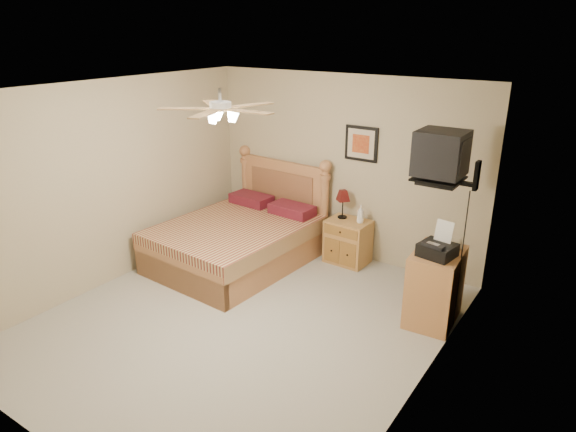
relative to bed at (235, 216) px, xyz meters
name	(u,v)px	position (x,y,z in m)	size (l,w,h in m)	color
floor	(242,321)	(1.00, -1.12, -0.68)	(4.50, 4.50, 0.00)	#A19D91
ceiling	(234,91)	(1.00, -1.12, 1.82)	(4.00, 4.50, 0.04)	white
wall_back	(343,168)	(1.00, 1.13, 0.57)	(4.00, 0.04, 2.50)	tan
wall_front	(30,311)	(1.00, -3.37, 0.57)	(4.00, 0.04, 2.50)	tan
wall_left	(112,184)	(-1.00, -1.12, 0.57)	(0.04, 4.50, 2.50)	tan
wall_right	(428,263)	(3.00, -1.12, 0.57)	(0.04, 4.50, 2.50)	tan
bed	(235,216)	(0.00, 0.00, 0.00)	(1.60, 2.10, 1.36)	#B97B4E
nightstand	(348,241)	(1.25, 0.88, -0.38)	(0.56, 0.42, 0.61)	#B3853F
table_lamp	(343,204)	(1.12, 0.94, 0.12)	(0.21, 0.21, 0.39)	#531211
lotion_bottle	(360,214)	(1.41, 0.91, 0.05)	(0.09, 0.09, 0.24)	white
framed_picture	(361,144)	(1.27, 1.11, 0.94)	(0.46, 0.04, 0.46)	black
dresser	(435,287)	(2.73, 0.08, -0.27)	(0.48, 0.70, 0.82)	#C07F4E
fax_machine	(438,240)	(2.75, -0.03, 0.32)	(0.34, 0.36, 0.36)	black
magazine_lower	(443,243)	(2.70, 0.32, 0.16)	(0.20, 0.27, 0.03)	#AFA18E
magazine_upper	(442,241)	(2.69, 0.31, 0.18)	(0.19, 0.25, 0.02)	tan
wall_tv	(455,159)	(2.75, 0.22, 1.13)	(0.56, 0.46, 0.58)	black
ceiling_fan	(220,108)	(1.00, -1.32, 1.68)	(1.14, 1.14, 0.28)	white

